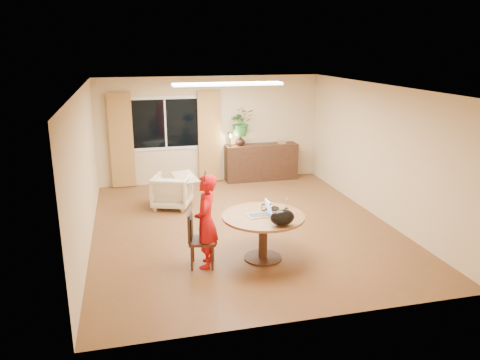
# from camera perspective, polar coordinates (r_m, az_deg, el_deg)

# --- Properties ---
(floor) EXTENTS (6.50, 6.50, 0.00)m
(floor) POSITION_cam_1_polar(r_m,az_deg,el_deg) (8.92, 0.29, -5.65)
(floor) COLOR brown
(floor) RESTS_ON ground
(ceiling) EXTENTS (6.50, 6.50, 0.00)m
(ceiling) POSITION_cam_1_polar(r_m,az_deg,el_deg) (8.32, 0.32, 11.24)
(ceiling) COLOR white
(ceiling) RESTS_ON wall_back
(wall_back) EXTENTS (5.50, 0.00, 5.50)m
(wall_back) POSITION_cam_1_polar(r_m,az_deg,el_deg) (11.64, -3.62, 6.15)
(wall_back) COLOR #D5BC8A
(wall_back) RESTS_ON floor
(wall_left) EXTENTS (0.00, 6.50, 6.50)m
(wall_left) POSITION_cam_1_polar(r_m,az_deg,el_deg) (8.31, -18.42, 1.31)
(wall_left) COLOR #D5BC8A
(wall_left) RESTS_ON floor
(wall_right) EXTENTS (0.00, 6.50, 6.50)m
(wall_right) POSITION_cam_1_polar(r_m,az_deg,el_deg) (9.56, 16.54, 3.32)
(wall_right) COLOR #D5BC8A
(wall_right) RESTS_ON floor
(window) EXTENTS (1.70, 0.03, 1.30)m
(window) POSITION_cam_1_polar(r_m,az_deg,el_deg) (11.45, -9.08, 6.83)
(window) COLOR white
(window) RESTS_ON wall_back
(curtain_left) EXTENTS (0.55, 0.08, 2.25)m
(curtain_left) POSITION_cam_1_polar(r_m,az_deg,el_deg) (11.40, -14.25, 4.68)
(curtain_left) COLOR olive
(curtain_left) RESTS_ON wall_back
(curtain_right) EXTENTS (0.55, 0.08, 2.25)m
(curtain_right) POSITION_cam_1_polar(r_m,az_deg,el_deg) (11.57, -3.76, 5.30)
(curtain_right) COLOR olive
(curtain_right) RESTS_ON wall_back
(ceiling_panel) EXTENTS (2.20, 0.35, 0.05)m
(ceiling_panel) POSITION_cam_1_polar(r_m,az_deg,el_deg) (9.48, -1.49, 11.62)
(ceiling_panel) COLOR white
(ceiling_panel) RESTS_ON ceiling
(dining_table) EXTENTS (1.30, 1.30, 0.74)m
(dining_table) POSITION_cam_1_polar(r_m,az_deg,el_deg) (7.41, 2.85, -5.46)
(dining_table) COLOR brown
(dining_table) RESTS_ON floor
(dining_chair) EXTENTS (0.50, 0.47, 0.89)m
(dining_chair) POSITION_cam_1_polar(r_m,az_deg,el_deg) (7.24, -4.62, -7.21)
(dining_chair) COLOR black
(dining_chair) RESTS_ON floor
(child) EXTENTS (0.61, 0.49, 1.46)m
(child) POSITION_cam_1_polar(r_m,az_deg,el_deg) (7.15, -4.16, -5.05)
(child) COLOR red
(child) RESTS_ON floor
(laptop) EXTENTS (0.38, 0.27, 0.25)m
(laptop) POSITION_cam_1_polar(r_m,az_deg,el_deg) (7.29, 2.33, -3.46)
(laptop) COLOR #B7B7BC
(laptop) RESTS_ON dining_table
(tumbler) EXTENTS (0.08, 0.08, 0.10)m
(tumbler) POSITION_cam_1_polar(r_m,az_deg,el_deg) (7.56, 2.89, -3.34)
(tumbler) COLOR white
(tumbler) RESTS_ON dining_table
(wine_glass) EXTENTS (0.08, 0.08, 0.19)m
(wine_glass) POSITION_cam_1_polar(r_m,az_deg,el_deg) (7.65, 5.71, -2.78)
(wine_glass) COLOR white
(wine_glass) RESTS_ON dining_table
(pot_lid) EXTENTS (0.24, 0.24, 0.04)m
(pot_lid) POSITION_cam_1_polar(r_m,az_deg,el_deg) (7.63, 3.91, -3.41)
(pot_lid) COLOR white
(pot_lid) RESTS_ON dining_table
(handbag) EXTENTS (0.41, 0.30, 0.25)m
(handbag) POSITION_cam_1_polar(r_m,az_deg,el_deg) (6.93, 5.19, -4.58)
(handbag) COLOR black
(handbag) RESTS_ON dining_table
(armchair) EXTENTS (0.97, 0.98, 0.70)m
(armchair) POSITION_cam_1_polar(r_m,az_deg,el_deg) (9.95, -8.27, -1.35)
(armchair) COLOR beige
(armchair) RESTS_ON floor
(throw) EXTENTS (0.59, 0.66, 0.03)m
(throw) POSITION_cam_1_polar(r_m,az_deg,el_deg) (9.87, -6.74, 0.77)
(throw) COLOR beige
(throw) RESTS_ON armchair
(sideboard) EXTENTS (1.83, 0.45, 0.91)m
(sideboard) POSITION_cam_1_polar(r_m,az_deg,el_deg) (11.86, 2.60, 2.19)
(sideboard) COLOR black
(sideboard) RESTS_ON floor
(vase) EXTENTS (0.27, 0.27, 0.25)m
(vase) POSITION_cam_1_polar(r_m,az_deg,el_deg) (11.60, 0.02, 4.83)
(vase) COLOR black
(vase) RESTS_ON sideboard
(bouquet) EXTENTS (0.62, 0.54, 0.66)m
(bouquet) POSITION_cam_1_polar(r_m,az_deg,el_deg) (11.53, 0.17, 7.05)
(bouquet) COLOR #245F23
(bouquet) RESTS_ON vase
(book_stack) EXTENTS (0.20, 0.17, 0.08)m
(book_stack) POSITION_cam_1_polar(r_m,az_deg,el_deg) (11.92, 5.12, 4.64)
(book_stack) COLOR #91624A
(book_stack) RESTS_ON sideboard
(desk_lamp) EXTENTS (0.17, 0.17, 0.36)m
(desk_lamp) POSITION_cam_1_polar(r_m,az_deg,el_deg) (11.48, -1.20, 5.00)
(desk_lamp) COLOR black
(desk_lamp) RESTS_ON sideboard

